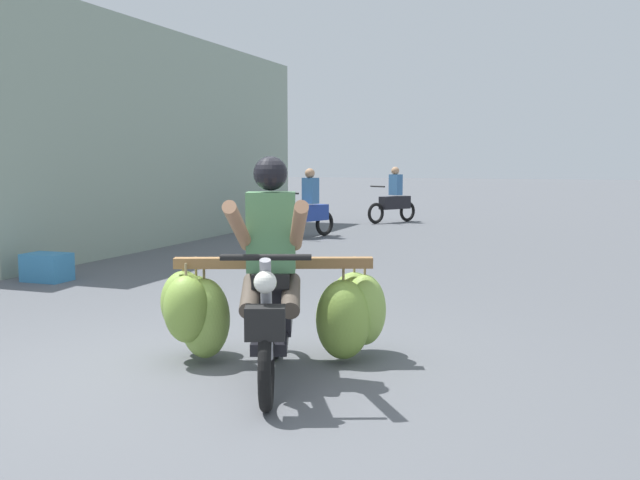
% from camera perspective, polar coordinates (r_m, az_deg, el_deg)
% --- Properties ---
extents(ground_plane, '(120.00, 120.00, 0.00)m').
position_cam_1_polar(ground_plane, '(5.30, -10.26, -10.80)').
color(ground_plane, '#56595E').
extents(motorbike_main_loaded, '(1.74, 1.96, 1.58)m').
position_cam_1_polar(motorbike_main_loaded, '(5.46, -3.94, -4.99)').
color(motorbike_main_loaded, black).
rests_on(motorbike_main_loaded, ground).
extents(motorbike_distant_ahead_left, '(0.76, 1.54, 1.40)m').
position_cam_1_polar(motorbike_distant_ahead_left, '(14.56, -0.88, 2.41)').
color(motorbike_distant_ahead_left, black).
rests_on(motorbike_distant_ahead_left, ground).
extents(motorbike_distant_ahead_right, '(0.94, 1.42, 1.40)m').
position_cam_1_polar(motorbike_distant_ahead_right, '(18.29, 5.87, 3.16)').
color(motorbike_distant_ahead_right, black).
rests_on(motorbike_distant_ahead_right, ground).
extents(shopfront_building, '(4.18, 10.24, 3.90)m').
position_cam_1_polar(shopfront_building, '(15.23, -17.15, 7.52)').
color(shopfront_building, gray).
rests_on(shopfront_building, ground).
extents(produce_crate, '(0.56, 0.40, 0.36)m').
position_cam_1_polar(produce_crate, '(9.97, -20.76, -2.03)').
color(produce_crate, teal).
rests_on(produce_crate, ground).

